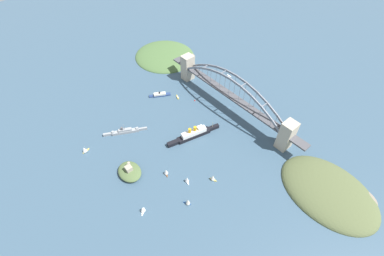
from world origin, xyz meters
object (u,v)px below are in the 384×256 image
Objects in this scene: harbor_ferry_steamer at (160,95)px; small_boat_1 at (166,172)px; naval_cruiser at (125,131)px; small_boat_3 at (213,177)px; fort_island_mid_harbor at (130,171)px; ocean_liner at (194,134)px; small_boat_0 at (84,149)px; channel_marker_buoy at (195,100)px; seaplane_taxiing_near_bridge at (229,76)px; small_boat_4 at (143,209)px; small_boat_5 at (187,179)px; small_boat_6 at (188,202)px; small_boat_2 at (178,97)px; harbor_arch_bridge at (231,96)px.

harbor_ferry_steamer is 3.44× the size of small_boat_1.
small_boat_3 is at bearing -163.17° from naval_cruiser.
harbor_ferry_steamer is at bearing -50.18° from fort_island_mid_harbor.
ocean_liner reaches higher than small_boat_0.
small_boat_3 is 153.84m from channel_marker_buoy.
ocean_liner is 158.10m from seaplane_taxiing_near_bridge.
fort_island_mid_harbor is (-101.28, 121.46, 2.43)m from harbor_ferry_steamer.
fort_island_mid_harbor is at bearing 44.42° from small_boat_3.
ocean_liner is 2.40× the size of harbor_ferry_steamer.
small_boat_1 is (-97.37, -3.37, 1.51)m from naval_cruiser.
small_boat_4 is (-120.94, 48.20, 1.38)m from naval_cruiser.
ocean_liner is 2.35× the size of fort_island_mid_harbor.
small_boat_3 is at bearing -125.67° from small_boat_5.
seaplane_taxiing_near_bridge is at bearing -76.24° from fort_island_mid_harbor.
small_boat_6 is (-27.23, -45.93, 0.54)m from small_boat_4.
small_boat_1 is at bearing 109.98° from ocean_liner.
seaplane_taxiing_near_bridge is (60.71, -247.98, -2.49)m from fort_island_mid_harbor.
small_boat_4 reaches higher than small_boat_2.
small_boat_3 is (-80.01, 113.55, -20.49)m from harbor_arch_bridge.
small_boat_6 reaches higher than channel_marker_buoy.
small_boat_6 is at bearing 173.66° from small_boat_1.
small_boat_5 is at bearing 120.77° from seaplane_taxiing_near_bridge.
small_boat_2 is (109.05, -105.59, -3.86)m from small_boat_1.
small_boat_3 is at bearing 165.58° from harbor_ferry_steamer.
small_boat_2 is (6.10, -170.06, -4.01)m from small_boat_0.
seaplane_taxiing_near_bridge is (-5.44, -215.73, -1.00)m from naval_cruiser.
fort_island_mid_harbor is 77.32m from small_boat_0.
small_boat_6 is at bearing 96.09° from small_boat_3.
channel_marker_buoy is at bearing -71.54° from fort_island_mid_harbor.
small_boat_6 is at bearing 135.45° from ocean_liner.
ocean_liner is at bearing -93.33° from fort_island_mid_harbor.
small_boat_3 reaches higher than small_boat_5.
ocean_liner is 30.17× the size of channel_marker_buoy.
small_boat_4 reaches higher than seaplane_taxiing_near_bridge.
small_boat_0 reaches higher than seaplane_taxiing_near_bridge.
seaplane_taxiing_near_bridge is at bearing -45.49° from harbor_arch_bridge.
harbor_arch_bridge reaches higher than small_boat_2.
harbor_ferry_steamer is at bearing 72.22° from seaplane_taxiing_near_bridge.
ocean_liner is at bearing -70.02° from small_boat_1.
small_boat_1 is 29.73m from small_boat_5.
channel_marker_buoy is at bearing 95.07° from seaplane_taxiing_near_bridge.
fort_island_mid_harbor is 3.36× the size of seaplane_taxiing_near_bridge.
harbor_ferry_steamer is 3.40× the size of small_boat_5.
seaplane_taxiing_near_bridge is at bearing -92.28° from small_boat_0.
harbor_arch_bridge is at bearing -89.13° from fort_island_mid_harbor.
harbor_ferry_steamer is at bearing -14.42° from small_boat_3.
fort_island_mid_harbor is 12.86× the size of channel_marker_buoy.
harbor_ferry_steamer is 207.95m from small_boat_4.
small_boat_4 is (-48.70, 120.68, -1.23)m from ocean_liner.
fort_island_mid_harbor is 108.01m from small_boat_3.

